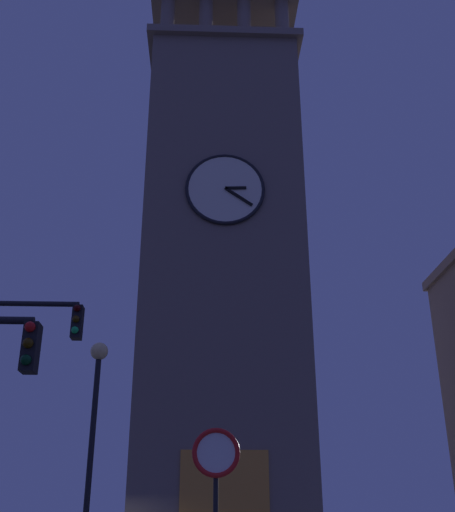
{
  "coord_description": "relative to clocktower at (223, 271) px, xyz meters",
  "views": [
    {
      "loc": [
        -3.15,
        21.53,
        1.6
      ],
      "look_at": [
        -4.19,
        -5.25,
        13.03
      ],
      "focal_mm": 43.72,
      "sensor_mm": 36.0,
      "label": 1
    }
  ],
  "objects": [
    {
      "name": "clocktower",
      "position": [
        0.0,
        0.0,
        0.0
      ],
      "size": [
        7.6,
        6.81,
        29.36
      ],
      "color": "#75665B",
      "rests_on": "ground_plane"
    },
    {
      "name": "street_lamp",
      "position": [
        3.44,
        11.32,
        -8.34
      ],
      "size": [
        0.44,
        0.44,
        5.75
      ],
      "color": "black",
      "rests_on": "ground_plane"
    },
    {
      "name": "no_horn_sign",
      "position": [
        0.59,
        16.27,
        -9.93
      ],
      "size": [
        0.78,
        0.14,
        3.01
      ],
      "color": "black",
      "rests_on": "ground_plane"
    }
  ]
}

